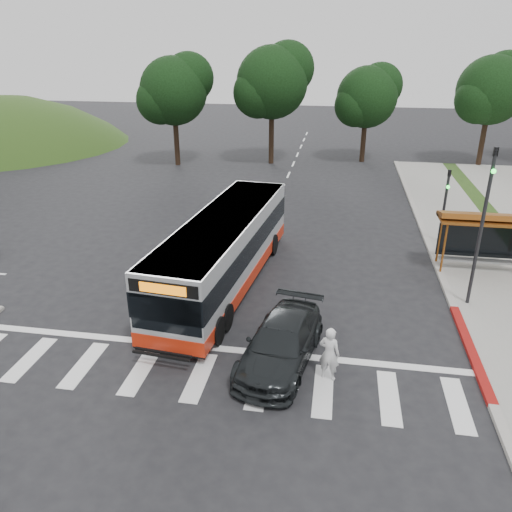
# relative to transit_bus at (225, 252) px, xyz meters

# --- Properties ---
(ground) EXTENTS (140.00, 140.00, 0.00)m
(ground) POSITION_rel_transit_bus_xyz_m (0.66, -1.75, -1.57)
(ground) COLOR black
(ground) RESTS_ON ground
(sidewalk_east) EXTENTS (4.00, 40.00, 0.12)m
(sidewalk_east) POSITION_rel_transit_bus_xyz_m (11.66, 6.25, -1.51)
(sidewalk_east) COLOR gray
(sidewalk_east) RESTS_ON ground
(curb_east) EXTENTS (0.30, 40.00, 0.15)m
(curb_east) POSITION_rel_transit_bus_xyz_m (9.66, 6.25, -1.49)
(curb_east) COLOR #9E9991
(curb_east) RESTS_ON ground
(curb_east_red) EXTENTS (0.32, 6.00, 0.15)m
(curb_east_red) POSITION_rel_transit_bus_xyz_m (9.66, -3.75, -1.49)
(curb_east_red) COLOR maroon
(curb_east_red) RESTS_ON ground
(crosswalk_ladder) EXTENTS (18.00, 2.60, 0.01)m
(crosswalk_ladder) POSITION_rel_transit_bus_xyz_m (0.66, -6.75, -1.56)
(crosswalk_ladder) COLOR silver
(crosswalk_ladder) RESTS_ON ground
(bus_shelter) EXTENTS (4.20, 1.60, 2.86)m
(bus_shelter) POSITION_rel_transit_bus_xyz_m (11.46, 3.36, 0.78)
(bus_shelter) COLOR brown
(bus_shelter) RESTS_ON sidewalk_east
(traffic_signal_ne_tall) EXTENTS (0.18, 0.37, 6.50)m
(traffic_signal_ne_tall) POSITION_rel_transit_bus_xyz_m (10.26, -0.25, 2.31)
(traffic_signal_ne_tall) COLOR black
(traffic_signal_ne_tall) RESTS_ON ground
(traffic_signal_ne_short) EXTENTS (0.18, 0.37, 4.00)m
(traffic_signal_ne_short) POSITION_rel_transit_bus_xyz_m (10.26, 6.74, 0.91)
(traffic_signal_ne_short) COLOR black
(traffic_signal_ne_short) RESTS_ON ground
(tree_ne_a) EXTENTS (6.16, 5.74, 9.30)m
(tree_ne_a) POSITION_rel_transit_bus_xyz_m (16.74, 26.32, 4.82)
(tree_ne_a) COLOR black
(tree_ne_a) RESTS_ON parking_lot
(tree_north_a) EXTENTS (6.60, 6.15, 10.17)m
(tree_north_a) POSITION_rel_transit_bus_xyz_m (-1.26, 24.32, 5.36)
(tree_north_a) COLOR black
(tree_north_a) RESTS_ON ground
(tree_north_b) EXTENTS (5.72, 5.33, 8.43)m
(tree_north_b) POSITION_rel_transit_bus_xyz_m (6.73, 26.31, 4.09)
(tree_north_b) COLOR black
(tree_north_b) RESTS_ON ground
(tree_north_c) EXTENTS (6.16, 5.74, 9.30)m
(tree_north_c) POSITION_rel_transit_bus_xyz_m (-9.26, 22.32, 4.72)
(tree_north_c) COLOR black
(tree_north_c) RESTS_ON ground
(transit_bus) EXTENTS (3.83, 12.33, 3.13)m
(transit_bus) POSITION_rel_transit_bus_xyz_m (0.00, 0.00, 0.00)
(transit_bus) COLOR silver
(transit_bus) RESTS_ON ground
(pedestrian) EXTENTS (0.78, 0.63, 1.87)m
(pedestrian) POSITION_rel_transit_bus_xyz_m (4.77, -6.10, -0.63)
(pedestrian) COLOR silver
(pedestrian) RESTS_ON ground
(dark_sedan) EXTENTS (2.93, 5.41, 1.49)m
(dark_sedan) POSITION_rel_transit_bus_xyz_m (3.16, -5.47, -0.82)
(dark_sedan) COLOR black
(dark_sedan) RESTS_ON ground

